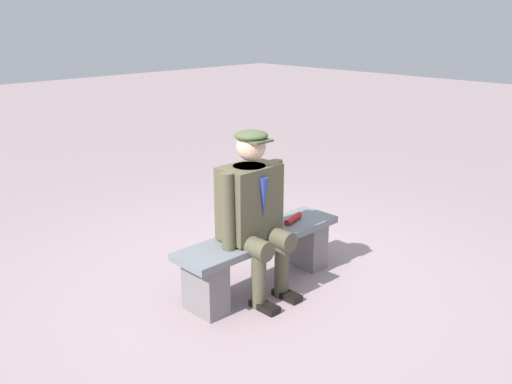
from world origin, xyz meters
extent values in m
plane|color=gray|center=(0.00, 0.00, 0.00)|extent=(30.00, 30.00, 0.00)
cube|color=slate|center=(0.00, 0.00, 0.43)|extent=(1.48, 0.38, 0.05)
cube|color=slate|center=(-0.56, 0.00, 0.20)|extent=(0.19, 0.32, 0.40)
cube|color=slate|center=(0.56, 0.00, 0.20)|extent=(0.19, 0.32, 0.40)
cube|color=brown|center=(0.12, 0.00, 0.74)|extent=(0.44, 0.28, 0.55)
cylinder|color=#1E2338|center=(0.12, 0.00, 0.99)|extent=(0.24, 0.24, 0.06)
cone|color=navy|center=(0.12, 0.15, 0.81)|extent=(0.07, 0.07, 0.30)
sphere|color=#DBAD8C|center=(0.12, 0.02, 1.17)|extent=(0.21, 0.21, 0.21)
ellipsoid|color=#454F32|center=(0.12, 0.02, 1.25)|extent=(0.25, 0.25, 0.08)
cube|color=#454F32|center=(0.12, 0.12, 1.22)|extent=(0.17, 0.10, 0.02)
cylinder|color=#4E4B37|center=(-0.01, 0.11, 0.47)|extent=(0.15, 0.41, 0.15)
cylinder|color=#4E4B37|center=(-0.01, 0.22, 0.23)|extent=(0.11, 0.11, 0.47)
cube|color=black|center=(-0.01, 0.28, 0.03)|extent=(0.10, 0.24, 0.05)
cylinder|color=brown|center=(-0.14, 0.04, 0.74)|extent=(0.11, 0.12, 0.57)
cylinder|color=#4E4B37|center=(0.24, 0.11, 0.47)|extent=(0.15, 0.41, 0.15)
cylinder|color=#4E4B37|center=(0.24, 0.22, 0.23)|extent=(0.11, 0.11, 0.47)
cube|color=black|center=(0.24, 0.28, 0.03)|extent=(0.10, 0.24, 0.05)
cylinder|color=brown|center=(0.37, 0.04, 0.74)|extent=(0.11, 0.12, 0.57)
cylinder|color=#B21E1E|center=(-0.37, 0.01, 0.48)|extent=(0.23, 0.11, 0.05)
camera|label=1|loc=(2.83, 2.83, 2.08)|focal=39.01mm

